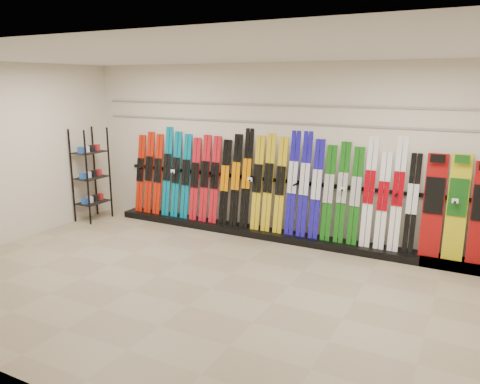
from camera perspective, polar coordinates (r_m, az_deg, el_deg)
The scene contains 10 objects.
floor at distance 6.36m, azimuth -3.54°, elevation -11.64°, with size 8.00×8.00×0.00m, color #9D8B6C.
back_wall at distance 8.10m, azimuth 5.49°, elevation 4.85°, with size 8.00×8.00×0.00m, color beige.
left_wall at distance 8.64m, azimuth -27.12°, elevation 3.98°, with size 5.00×5.00×0.00m, color beige.
ceiling at distance 5.78m, azimuth -3.98°, elevation 16.45°, with size 8.00×8.00×0.00m, color silver.
ski_rack_base at distance 8.15m, azimuth 6.15°, elevation -5.53°, with size 8.00×0.40×0.12m, color black.
skis at distance 8.24m, azimuth 2.22°, elevation 1.07°, with size 5.38×0.30×1.79m.
snowboards at distance 7.51m, azimuth 24.85°, elevation -1.84°, with size 0.93×0.24×1.55m.
accessory_rack at distance 9.63m, azimuth -17.69°, elevation 2.03°, with size 0.40×0.60×1.81m, color black.
slatwall_rail_0 at distance 8.02m, azimuth 5.51°, elevation 8.36°, with size 7.60×0.02×0.03m, color gray.
slatwall_rail_1 at distance 8.00m, azimuth 5.56°, elevation 10.50°, with size 7.60×0.02×0.03m, color gray.
Camera 1 is at (3.00, -4.93, 2.67)m, focal length 35.00 mm.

